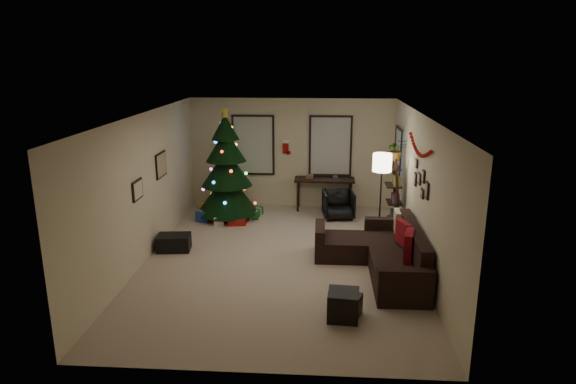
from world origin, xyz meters
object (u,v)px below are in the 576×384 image
(desk_chair, at_px, (338,204))
(bookshelf, at_px, (395,197))
(christmas_tree, at_px, (227,172))
(desk, at_px, (324,182))
(sofa, at_px, (383,255))

(desk_chair, distance_m, bookshelf, 1.59)
(christmas_tree, relative_size, desk, 1.82)
(sofa, bearing_deg, desk, 106.28)
(bookshelf, bearing_deg, desk_chair, 139.08)
(christmas_tree, relative_size, desk_chair, 3.99)
(sofa, distance_m, bookshelf, 2.02)
(desk, relative_size, bookshelf, 0.87)
(desk, xyz_separation_m, desk_chair, (0.33, -0.65, -0.36))
(christmas_tree, bearing_deg, sofa, -39.88)
(christmas_tree, distance_m, bookshelf, 3.85)
(desk_chair, xyz_separation_m, bookshelf, (1.15, -1.00, 0.48))
(sofa, relative_size, desk, 1.81)
(desk, bearing_deg, bookshelf, -48.02)
(desk, xyz_separation_m, bookshelf, (1.48, -1.65, 0.12))
(desk_chair, bearing_deg, christmas_tree, 176.35)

